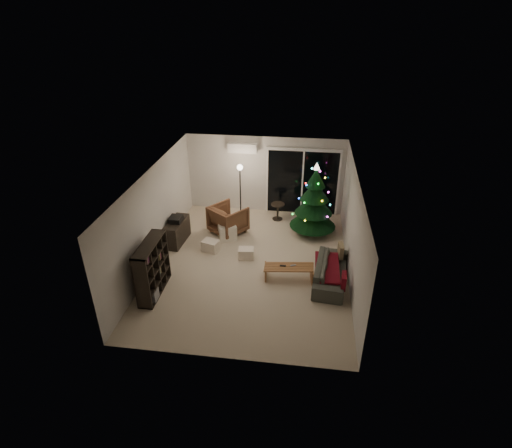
# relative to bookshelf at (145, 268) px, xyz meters

# --- Properties ---
(room) EXTENTS (6.50, 7.51, 2.60)m
(room) POSITION_rel_bookshelf_xyz_m (2.71, 2.92, 0.35)
(room) COLOR beige
(room) RESTS_ON ground
(bookshelf) EXTENTS (0.71, 1.37, 1.33)m
(bookshelf) POSITION_rel_bookshelf_xyz_m (0.00, 0.00, 0.00)
(bookshelf) COLOR black
(bookshelf) RESTS_ON floor
(media_cabinet) EXTENTS (0.48, 1.10, 0.67)m
(media_cabinet) POSITION_rel_bookshelf_xyz_m (0.00, 2.29, -0.33)
(media_cabinet) COLOR black
(media_cabinet) RESTS_ON floor
(stereo) EXTENTS (0.34, 0.40, 0.14)m
(stereo) POSITION_rel_bookshelf_xyz_m (0.00, 2.29, 0.08)
(stereo) COLOR black
(stereo) RESTS_ON media_cabinet
(armchair) EXTENTS (1.30, 1.31, 0.86)m
(armchair) POSITION_rel_bookshelf_xyz_m (1.34, 3.05, -0.23)
(armchair) COLOR brown
(armchair) RESTS_ON floor
(ottoman) EXTENTS (0.64, 0.64, 0.44)m
(ottoman) POSITION_rel_bookshelf_xyz_m (1.38, 2.69, -0.44)
(ottoman) COLOR silver
(ottoman) RESTS_ON floor
(cardboard_box_a) EXTENTS (0.51, 0.44, 0.31)m
(cardboard_box_a) POSITION_rel_bookshelf_xyz_m (1.05, 1.96, -0.51)
(cardboard_box_a) COLOR #FAE2CC
(cardboard_box_a) RESTS_ON floor
(cardboard_box_b) EXTENTS (0.44, 0.35, 0.28)m
(cardboard_box_b) POSITION_rel_bookshelf_xyz_m (2.08, 1.72, -0.52)
(cardboard_box_b) COLOR #FAE2CC
(cardboard_box_b) RESTS_ON floor
(side_table) EXTENTS (0.56, 0.56, 0.54)m
(side_table) POSITION_rel_bookshelf_xyz_m (2.73, 4.08, -0.39)
(side_table) COLOR black
(side_table) RESTS_ON floor
(floor_lamp) EXTENTS (0.29, 0.29, 1.83)m
(floor_lamp) POSITION_rel_bookshelf_xyz_m (1.59, 3.80, 0.25)
(floor_lamp) COLOR black
(floor_lamp) RESTS_ON floor
(sofa) EXTENTS (0.93, 1.92, 0.54)m
(sofa) POSITION_rel_bookshelf_xyz_m (4.30, 0.98, -0.39)
(sofa) COLOR black
(sofa) RESTS_ON floor
(sofa_throw) EXTENTS (0.58, 1.33, 0.04)m
(sofa_throw) POSITION_rel_bookshelf_xyz_m (4.20, 0.98, -0.27)
(sofa_throw) COLOR #5A0F19
(sofa_throw) RESTS_ON sofa
(cushion_a) EXTENTS (0.14, 0.36, 0.36)m
(cushion_a) POSITION_rel_bookshelf_xyz_m (4.55, 1.63, -0.17)
(cushion_a) COLOR #91855E
(cushion_a) RESTS_ON sofa
(cushion_b) EXTENTS (0.13, 0.36, 0.36)m
(cushion_b) POSITION_rel_bookshelf_xyz_m (4.55, 0.33, -0.17)
(cushion_b) COLOR #5A0F19
(cushion_b) RESTS_ON sofa
(coffee_table) EXTENTS (1.25, 0.57, 0.38)m
(coffee_table) POSITION_rel_bookshelf_xyz_m (3.27, 0.89, -0.47)
(coffee_table) COLOR #9C5930
(coffee_table) RESTS_ON floor
(remote_a) EXTENTS (0.15, 0.05, 0.02)m
(remote_a) POSITION_rel_bookshelf_xyz_m (3.12, 0.89, -0.27)
(remote_a) COLOR black
(remote_a) RESTS_ON coffee_table
(remote_b) EXTENTS (0.15, 0.09, 0.02)m
(remote_b) POSITION_rel_bookshelf_xyz_m (3.37, 0.94, -0.27)
(remote_b) COLOR slate
(remote_b) RESTS_ON coffee_table
(christmas_tree) EXTENTS (1.38, 1.38, 2.20)m
(christmas_tree) POSITION_rel_bookshelf_xyz_m (3.83, 3.35, 0.44)
(christmas_tree) COLOR black
(christmas_tree) RESTS_ON floor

